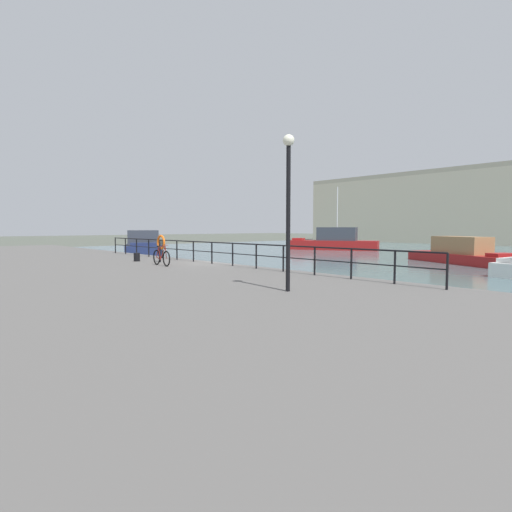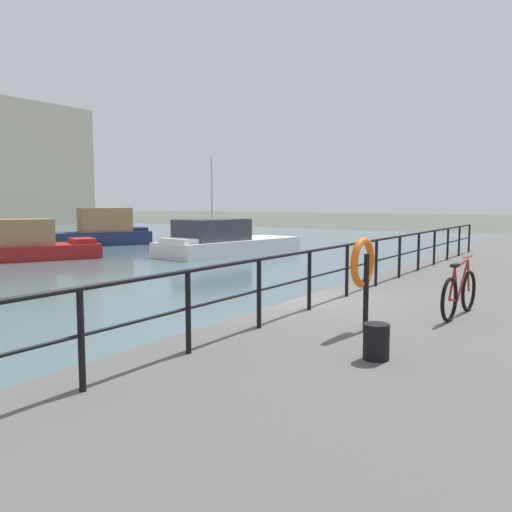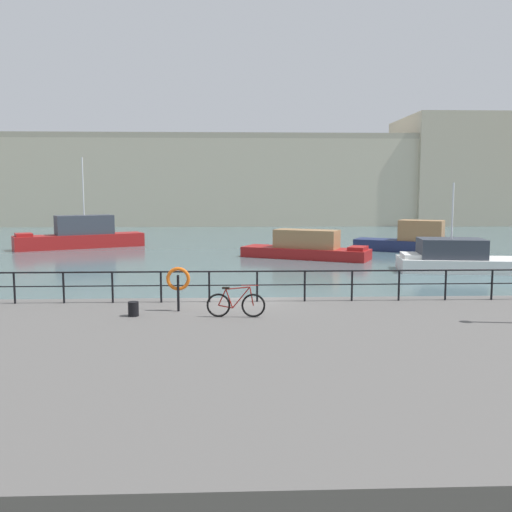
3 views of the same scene
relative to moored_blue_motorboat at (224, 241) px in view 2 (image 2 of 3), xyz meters
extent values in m
plane|color=#4C5147|center=(-13.15, -11.72, -0.70)|extent=(240.00, 240.00, 0.00)
cube|color=#B2A891|center=(17.12, 46.55, 6.53)|extent=(13.95, 14.98, 14.46)
cube|color=white|center=(0.50, -0.07, -0.32)|extent=(8.81, 4.04, 0.75)
cube|color=#333842|center=(-0.83, 0.12, 0.61)|extent=(3.88, 2.79, 1.11)
cube|color=white|center=(-3.02, 0.44, 0.18)|extent=(1.29, 2.12, 0.24)
cylinder|color=silver|center=(-0.83, 0.12, 2.75)|extent=(0.10, 0.10, 3.17)
cube|color=navy|center=(-0.14, 10.66, -0.27)|extent=(7.84, 5.58, 0.85)
cube|color=#997047|center=(0.80, 10.17, 0.92)|extent=(3.67, 3.15, 1.53)
cube|color=navy|center=(2.71, 9.15, 0.27)|extent=(1.55, 1.81, 0.24)
cube|color=maroon|center=(-8.37, 6.59, -0.34)|extent=(8.82, 5.94, 0.71)
cube|color=#997047|center=(-8.30, 6.55, 0.63)|extent=(4.59, 3.41, 1.23)
cube|color=maroon|center=(-5.11, 4.99, 0.13)|extent=(1.66, 1.95, 0.24)
cylinder|color=black|center=(-18.98, -12.47, 0.65)|extent=(0.07, 0.07, 1.05)
cylinder|color=black|center=(-17.35, -12.47, 0.65)|extent=(0.07, 0.07, 1.05)
cylinder|color=black|center=(-15.72, -12.47, 0.65)|extent=(0.07, 0.07, 1.05)
cylinder|color=black|center=(-14.09, -12.47, 0.65)|extent=(0.07, 0.07, 1.05)
cylinder|color=black|center=(-12.45, -12.47, 0.65)|extent=(0.07, 0.07, 1.05)
cylinder|color=black|center=(-10.82, -12.47, 0.65)|extent=(0.07, 0.07, 1.05)
cylinder|color=black|center=(-9.19, -12.47, 0.65)|extent=(0.07, 0.07, 1.05)
cylinder|color=black|center=(-7.55, -12.47, 0.65)|extent=(0.07, 0.07, 1.05)
cylinder|color=black|center=(-5.92, -12.47, 0.65)|extent=(0.07, 0.07, 1.05)
cylinder|color=black|center=(-4.29, -12.47, 0.65)|extent=(0.07, 0.07, 1.05)
cylinder|color=black|center=(-2.66, -12.47, 0.65)|extent=(0.07, 0.07, 1.05)
cylinder|color=black|center=(-1.02, -12.47, 0.65)|extent=(0.07, 0.07, 1.05)
cylinder|color=black|center=(-12.45, -12.47, 1.17)|extent=(22.86, 0.06, 0.06)
cylinder|color=black|center=(-12.45, -12.47, 0.70)|extent=(22.86, 0.04, 0.04)
torus|color=black|center=(-12.67, -14.86, 0.48)|extent=(0.72, 0.11, 0.72)
torus|color=black|center=(-13.71, -14.78, 0.48)|extent=(0.72, 0.11, 0.72)
cylinder|color=maroon|center=(-13.03, -14.83, 0.72)|extent=(0.55, 0.07, 0.66)
cylinder|color=maroon|center=(-13.39, -14.80, 0.69)|extent=(0.24, 0.05, 0.58)
cylinder|color=maroon|center=(-13.13, -14.82, 1.01)|extent=(0.72, 0.09, 0.11)
cylinder|color=maroon|center=(-13.50, -14.80, 0.44)|extent=(0.43, 0.07, 0.12)
cylinder|color=maroon|center=(-13.60, -14.79, 0.73)|extent=(0.26, 0.05, 0.51)
cylinder|color=maroon|center=(-12.72, -14.85, 0.76)|extent=(0.14, 0.05, 0.57)
cube|color=black|center=(-13.49, -14.80, 1.01)|extent=(0.23, 0.11, 0.05)
cylinder|color=maroon|center=(-12.77, -14.85, 1.09)|extent=(0.52, 0.06, 0.02)
cylinder|color=black|center=(-16.29, -14.55, 0.34)|extent=(0.32, 0.32, 0.44)
cylinder|color=black|center=(-15.00, -13.89, 0.70)|extent=(0.08, 0.08, 1.15)
torus|color=orange|center=(-15.00, -13.83, 1.14)|extent=(0.75, 0.11, 0.75)
camera|label=1|loc=(4.10, -24.36, 1.90)|focal=29.11mm
camera|label=2|loc=(-22.36, -16.80, 2.02)|focal=37.23mm
camera|label=3|loc=(-13.25, -31.48, 3.92)|focal=39.68mm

